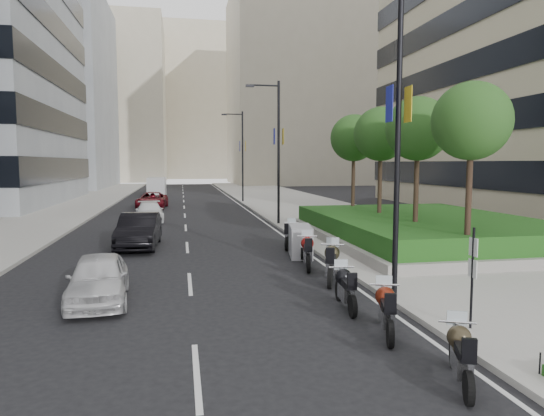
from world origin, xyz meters
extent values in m
plane|color=black|center=(0.00, 0.00, 0.00)|extent=(160.00, 160.00, 0.00)
cube|color=#9E9B93|center=(9.00, 30.00, 0.07)|extent=(10.00, 100.00, 0.15)
cube|color=#9E9B93|center=(-12.00, 30.00, 0.07)|extent=(8.00, 100.00, 0.15)
cube|color=silver|center=(3.70, 30.00, 0.01)|extent=(0.12, 100.00, 0.01)
cube|color=silver|center=(-1.50, 30.00, 0.01)|extent=(0.12, 100.00, 0.01)
cube|color=gray|center=(-24.00, 70.00, 15.00)|extent=(22.00, 26.00, 30.00)
cube|color=#B7AD93|center=(22.00, 80.00, 18.00)|extent=(28.00, 24.00, 36.00)
cube|color=#B7AD93|center=(-18.00, 100.00, 17.00)|extent=(26.00, 24.00, 34.00)
cube|color=#B7AD93|center=(2.00, 120.00, 19.00)|extent=(30.00, 24.00, 38.00)
cube|color=gray|center=(10.00, 10.00, 0.35)|extent=(10.00, 14.00, 0.40)
cube|color=#275017|center=(10.00, 10.00, 0.95)|extent=(9.40, 13.40, 0.80)
cylinder|color=#332319|center=(8.50, 4.00, 2.55)|extent=(0.22, 0.22, 4.00)
sphere|color=#174B1D|center=(8.50, 4.00, 5.45)|extent=(2.80, 2.80, 2.80)
cylinder|color=#332319|center=(8.50, 8.00, 2.55)|extent=(0.22, 0.22, 4.00)
sphere|color=#174B1D|center=(8.50, 8.00, 5.45)|extent=(2.80, 2.80, 2.80)
cylinder|color=#332319|center=(8.50, 12.00, 2.55)|extent=(0.22, 0.22, 4.00)
sphere|color=#174B1D|center=(8.50, 12.00, 5.45)|extent=(2.80, 2.80, 2.80)
cylinder|color=#332319|center=(8.50, 16.00, 2.55)|extent=(0.22, 0.22, 4.00)
sphere|color=#174B1D|center=(8.50, 16.00, 5.45)|extent=(2.80, 2.80, 2.80)
cylinder|color=black|center=(4.30, 1.00, 4.50)|extent=(0.16, 0.16, 9.00)
cube|color=gold|center=(4.58, 1.00, 5.60)|extent=(0.02, 0.45, 1.00)
cube|color=navy|center=(4.02, 1.00, 5.60)|extent=(0.02, 0.45, 1.00)
cylinder|color=black|center=(4.30, 18.00, 4.50)|extent=(0.16, 0.16, 9.00)
cylinder|color=black|center=(3.40, 18.00, 8.70)|extent=(1.80, 0.10, 0.10)
cube|color=black|center=(2.50, 18.00, 8.65)|extent=(0.50, 0.22, 0.14)
cube|color=gold|center=(4.58, 18.00, 5.60)|extent=(0.02, 0.45, 1.00)
cube|color=navy|center=(4.02, 18.00, 5.60)|extent=(0.02, 0.45, 1.00)
cylinder|color=black|center=(4.30, 36.00, 4.50)|extent=(0.16, 0.16, 9.00)
cylinder|color=black|center=(3.40, 36.00, 8.70)|extent=(1.80, 0.10, 0.10)
cube|color=black|center=(2.50, 36.00, 8.65)|extent=(0.50, 0.22, 0.14)
cube|color=gold|center=(4.58, 36.00, 5.60)|extent=(0.02, 0.45, 1.00)
cube|color=navy|center=(4.02, 36.00, 5.60)|extent=(0.02, 0.45, 1.00)
cylinder|color=black|center=(4.80, -2.00, 1.25)|extent=(0.06, 0.06, 2.50)
cube|color=silver|center=(4.80, -2.00, 2.05)|extent=(0.02, 0.32, 0.42)
cube|color=silver|center=(4.80, -2.00, 1.55)|extent=(0.02, 0.32, 0.42)
cylinder|color=black|center=(2.85, -4.97, 0.28)|extent=(0.32, 0.57, 0.57)
cylinder|color=black|center=(3.40, -3.62, 0.28)|extent=(0.32, 0.57, 0.57)
cube|color=silver|center=(3.11, -4.34, 0.44)|extent=(0.55, 0.82, 0.38)
sphere|color=#342C1D|center=(3.22, -4.06, 0.79)|extent=(0.44, 0.44, 0.44)
cube|color=black|center=(3.00, -4.59, 0.73)|extent=(0.50, 0.73, 0.15)
cylinder|color=silver|center=(3.32, -3.83, 0.99)|extent=(0.64, 0.30, 0.05)
cylinder|color=black|center=(2.64, -2.41, 0.30)|extent=(0.29, 0.61, 0.60)
cylinder|color=black|center=(3.10, -0.92, 0.30)|extent=(0.29, 0.61, 0.60)
cube|color=silver|center=(2.85, -1.71, 0.47)|extent=(0.52, 0.87, 0.41)
sphere|color=#5E1A0C|center=(2.95, -1.41, 0.83)|extent=(0.47, 0.47, 0.47)
cube|color=black|center=(2.77, -1.99, 0.78)|extent=(0.47, 0.77, 0.16)
cylinder|color=silver|center=(3.03, -1.16, 1.05)|extent=(0.70, 0.26, 0.05)
cylinder|color=black|center=(2.54, -0.34, 0.30)|extent=(0.17, 0.60, 0.59)
cylinder|color=black|center=(2.69, 1.18, 0.30)|extent=(0.17, 0.60, 0.59)
cube|color=silver|center=(2.61, 0.37, 0.46)|extent=(0.37, 0.84, 0.40)
sphere|color=black|center=(2.64, 0.69, 0.83)|extent=(0.46, 0.46, 0.46)
cube|color=black|center=(2.58, 0.09, 0.77)|extent=(0.34, 0.74, 0.15)
cylinder|color=silver|center=(2.67, 0.95, 1.04)|extent=(0.71, 0.12, 0.05)
cylinder|color=black|center=(2.83, 2.53, 0.34)|extent=(0.36, 0.67, 0.67)
cylinder|color=black|center=(3.45, 4.14, 0.34)|extent=(0.36, 0.67, 0.67)
cube|color=silver|center=(3.12, 3.28, 0.52)|extent=(0.63, 0.97, 0.45)
sphere|color=#332E1C|center=(3.25, 3.62, 0.93)|extent=(0.52, 0.52, 0.52)
cube|color=black|center=(3.01, 2.98, 0.86)|extent=(0.57, 0.87, 0.17)
cylinder|color=silver|center=(3.35, 3.89, 1.17)|extent=(0.77, 0.34, 0.05)
cylinder|color=black|center=(2.74, 4.78, 0.32)|extent=(0.26, 0.66, 0.65)
cylinder|color=black|center=(3.10, 6.41, 0.32)|extent=(0.26, 0.66, 0.65)
cube|color=silver|center=(2.91, 5.54, 0.50)|extent=(0.49, 0.93, 0.44)
sphere|color=maroon|center=(2.98, 5.88, 0.90)|extent=(0.50, 0.50, 0.50)
cube|color=black|center=(2.84, 5.24, 0.83)|extent=(0.45, 0.83, 0.17)
cylinder|color=silver|center=(3.04, 6.16, 1.13)|extent=(0.76, 0.22, 0.05)
cylinder|color=black|center=(3.06, 7.00, 0.32)|extent=(0.22, 0.65, 0.64)
cylinder|color=black|center=(3.32, 8.62, 0.32)|extent=(0.22, 0.65, 0.64)
cube|color=gray|center=(3.19, 7.81, 0.67)|extent=(1.20, 2.27, 1.28)
cylinder|color=black|center=(2.92, 9.24, 0.32)|extent=(0.35, 0.63, 0.63)
cylinder|color=black|center=(3.52, 10.76, 0.32)|extent=(0.35, 0.63, 0.63)
cube|color=silver|center=(3.21, 9.95, 0.49)|extent=(0.60, 0.92, 0.43)
sphere|color=#2F301A|center=(3.33, 10.27, 0.88)|extent=(0.49, 0.49, 0.49)
cube|color=black|center=(3.09, 9.67, 0.82)|extent=(0.55, 0.82, 0.16)
cylinder|color=silver|center=(3.43, 10.52, 1.10)|extent=(0.72, 0.32, 0.05)
imported|color=silver|center=(-4.09, 2.35, 0.68)|extent=(1.94, 4.13, 1.37)
imported|color=black|center=(-3.70, 11.34, 0.80)|extent=(1.89, 4.93, 1.60)
imported|color=white|center=(-3.87, 21.63, 0.65)|extent=(2.13, 4.60, 1.30)
imported|color=maroon|center=(-4.25, 31.33, 0.71)|extent=(2.72, 5.26, 1.42)
cube|color=silver|center=(-4.57, 47.19, 1.12)|extent=(2.06, 5.33, 2.23)
cube|color=silver|center=(-4.57, 45.17, 0.58)|extent=(2.03, 1.29, 1.17)
cylinder|color=black|center=(-5.42, 45.27, 0.37)|extent=(0.27, 0.74, 0.74)
cylinder|color=black|center=(-3.72, 45.27, 0.37)|extent=(0.27, 0.74, 0.74)
cylinder|color=black|center=(-5.42, 48.89, 0.37)|extent=(0.27, 0.74, 0.74)
cylinder|color=black|center=(-3.72, 48.89, 0.37)|extent=(0.27, 0.74, 0.74)
camera|label=1|loc=(-1.72, -11.86, 3.96)|focal=32.00mm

